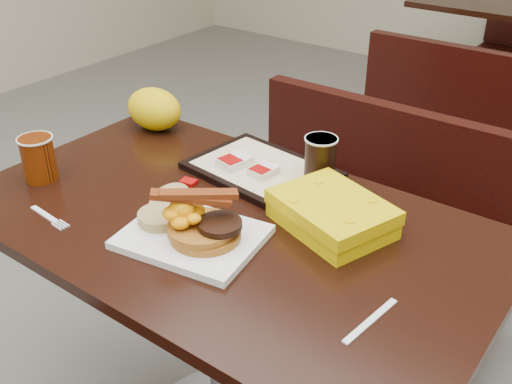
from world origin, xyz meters
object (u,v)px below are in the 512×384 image
Objects in this scene: paper_bag at (154,109)px; clamshell at (332,214)px; hashbrown_sleeve_right at (264,171)px; pancake_stack at (206,231)px; coffee_cup_near at (38,159)px; bench_near_n at (360,227)px; bench_far_s at (480,115)px; knife at (371,321)px; tray at (262,170)px; hashbrown_sleeve_left at (235,161)px; table_near at (228,344)px; fork at (44,214)px; platter at (192,237)px; coffee_cup_far at (320,158)px.

clamshell is at bearing -12.44° from paper_bag.
pancake_stack is at bearing -71.81° from hashbrown_sleeve_right.
coffee_cup_near reaches higher than hashbrown_sleeve_right.
bench_near_n is 1.00× the size of bench_far_s.
knife is 0.30m from clamshell.
bench_far_s is 1.73m from tray.
paper_bag is (-0.51, 0.36, 0.03)m from pancake_stack.
paper_bag reaches higher than hashbrown_sleeve_left.
table_near is 0.70m from bench_near_n.
bench_near_n is at bearing 42.65° from paper_bag.
tray reaches higher than table_near.
fork is 1.64× the size of hashbrown_sleeve_left.
tray reaches higher than knife.
paper_bag reaches higher than tray.
bench_near_n is 1.05m from coffee_cup_near.
bench_near_n is 0.90m from platter.
coffee_cup_far is (0.08, 0.37, 0.06)m from platter.
table_near is 0.52m from coffee_cup_far.
pancake_stack is 0.51m from coffee_cup_near.
table_near is at bearing -97.45° from knife.
tray is (-0.06, 0.33, 0.00)m from platter.
tray is 0.16m from coffee_cup_far.
pancake_stack is at bearing -89.09° from bench_far_s.
coffee_cup_near is 0.48m from hashbrown_sleeve_left.
bench_near_n is 7.60× the size of fork.
paper_bag is at bearing -179.36° from tray.
fork is (-0.33, -0.23, 0.38)m from table_near.
table_near is 0.45m from hashbrown_sleeve_right.
knife is 0.43× the size of tray.
platter is 0.32m from hashbrown_sleeve_left.
platter is 1.86× the size of knife.
table_near is 0.42m from pancake_stack.
tray is (-0.06, -1.68, 0.40)m from bench_far_s.
hashbrown_sleeve_left is 0.09m from hashbrown_sleeve_right.
platter is 0.36m from fork.
coffee_cup_near reaches higher than hashbrown_sleeve_left.
pancake_stack is 1.32× the size of coffee_cup_near.
bench_far_s is at bearing 90.00° from table_near.
coffee_cup_near is at bearing -81.76° from knife.
coffee_cup_far is (0.08, -0.43, 0.46)m from bench_near_n.
coffee_cup_far is (0.14, 0.04, 0.06)m from tray.
table_near is at bearing -29.06° from paper_bag.
coffee_cup_near is at bearing -126.93° from hashbrown_sleeve_left.
bench_far_s is 2.04m from platter.
fork is 0.87× the size of knife.
coffee_cup_far is 0.20m from clamshell.
table_near is 11.61× the size of coffee_cup_far.
pancake_stack reaches higher than knife.
hashbrown_sleeve_left is at bearing 102.92° from platter.
hashbrown_sleeve_left is (0.21, 0.42, 0.03)m from fork.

